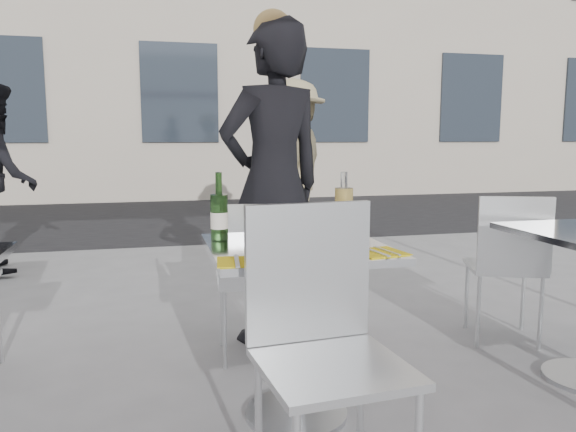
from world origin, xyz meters
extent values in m
plane|color=slate|center=(0.00, 0.00, 0.00)|extent=(80.00, 80.00, 0.00)
cube|color=black|center=(0.00, 6.50, 0.00)|extent=(24.00, 5.00, 0.00)
cylinder|color=#B7BABF|center=(0.00, 0.00, 0.01)|extent=(0.44, 0.44, 0.02)
cylinder|color=#B7BABF|center=(0.00, 0.00, 0.37)|extent=(0.07, 0.07, 0.72)
cube|color=silver|center=(0.00, 0.00, 0.73)|extent=(0.72, 0.72, 0.03)
cylinder|color=silver|center=(0.13, 0.87, 0.21)|extent=(0.02, 0.02, 0.42)
cylinder|color=silver|center=(-0.21, 0.90, 0.21)|extent=(0.02, 0.02, 0.42)
cylinder|color=silver|center=(0.10, 0.54, 0.21)|extent=(0.02, 0.02, 0.42)
cylinder|color=silver|center=(-0.23, 0.57, 0.21)|extent=(0.02, 0.02, 0.42)
cube|color=silver|center=(-0.05, 0.72, 0.43)|extent=(0.42, 0.42, 0.02)
cube|color=silver|center=(-0.07, 0.53, 0.65)|extent=(0.39, 0.05, 0.42)
cylinder|color=silver|center=(-0.25, -0.46, 0.24)|extent=(0.03, 0.03, 0.47)
cylinder|color=silver|center=(0.12, -0.43, 0.24)|extent=(0.03, 0.03, 0.47)
cube|color=silver|center=(-0.05, -0.64, 0.48)|extent=(0.48, 0.48, 0.03)
cube|color=silver|center=(-0.07, -0.42, 0.74)|extent=(0.44, 0.06, 0.47)
cylinder|color=silver|center=(1.64, 0.72, 0.21)|extent=(0.02, 0.02, 0.42)
cylinder|color=silver|center=(1.32, 0.84, 0.21)|extent=(0.02, 0.02, 0.42)
cylinder|color=silver|center=(1.52, 0.40, 0.21)|extent=(0.02, 0.02, 0.42)
cylinder|color=silver|center=(1.20, 0.52, 0.21)|extent=(0.02, 0.02, 0.42)
cube|color=silver|center=(1.42, 0.62, 0.43)|extent=(0.51, 0.51, 0.02)
cube|color=silver|center=(1.35, 0.43, 0.66)|extent=(0.38, 0.16, 0.42)
imported|color=black|center=(0.11, 0.95, 0.92)|extent=(0.78, 0.63, 1.85)
imported|color=#968761|center=(0.99, 3.84, 0.91)|extent=(1.19, 1.36, 1.82)
cylinder|color=#D7A754|center=(-0.02, -0.16, 0.76)|extent=(0.32, 0.32, 0.02)
cylinder|color=#CBB883|center=(-0.02, -0.16, 0.77)|extent=(0.28, 0.28, 0.00)
cylinder|color=white|center=(0.10, 0.21, 0.76)|extent=(0.32, 0.32, 0.01)
cylinder|color=#D7A754|center=(0.10, 0.22, 0.77)|extent=(0.28, 0.28, 0.02)
cylinder|color=#CBB883|center=(0.10, 0.21, 0.78)|extent=(0.25, 0.25, 0.00)
cylinder|color=white|center=(-0.06, 0.08, 0.76)|extent=(0.22, 0.22, 0.01)
ellipsoid|color=#276E1B|center=(-0.06, 0.08, 0.80)|extent=(0.15, 0.15, 0.08)
sphere|color=#B21914|center=(-0.02, 0.10, 0.81)|extent=(0.03, 0.03, 0.03)
cylinder|color=#28531F|center=(-0.30, 0.16, 0.85)|extent=(0.07, 0.07, 0.20)
cone|color=#28531F|center=(-0.30, 0.16, 0.95)|extent=(0.07, 0.07, 0.03)
cylinder|color=#28531F|center=(-0.30, 0.16, 0.99)|extent=(0.03, 0.03, 0.10)
cylinder|color=silver|center=(-0.30, 0.16, 0.84)|extent=(0.07, 0.08, 0.07)
cylinder|color=#E3C460|center=(0.25, 0.12, 0.86)|extent=(0.08, 0.08, 0.22)
cylinder|color=white|center=(0.25, 0.12, 1.00)|extent=(0.03, 0.03, 0.08)
cylinder|color=white|center=(0.22, 0.00, 0.80)|extent=(0.06, 0.06, 0.09)
cylinder|color=silver|center=(0.22, 0.00, 0.85)|extent=(0.06, 0.06, 0.02)
cylinder|color=white|center=(-0.06, 0.02, 0.75)|extent=(0.06, 0.06, 0.00)
cylinder|color=white|center=(-0.06, 0.02, 0.80)|extent=(0.01, 0.01, 0.09)
ellipsoid|color=white|center=(-0.06, 0.02, 0.86)|extent=(0.07, 0.07, 0.08)
ellipsoid|color=beige|center=(-0.06, 0.02, 0.85)|extent=(0.05, 0.05, 0.05)
cylinder|color=white|center=(-0.04, 0.07, 0.75)|extent=(0.06, 0.06, 0.00)
cylinder|color=white|center=(-0.04, 0.07, 0.80)|extent=(0.01, 0.01, 0.09)
ellipsoid|color=white|center=(-0.04, 0.07, 0.86)|extent=(0.07, 0.07, 0.08)
ellipsoid|color=beige|center=(-0.04, 0.07, 0.85)|extent=(0.05, 0.05, 0.05)
cylinder|color=white|center=(0.08, 0.05, 0.75)|extent=(0.06, 0.06, 0.00)
cylinder|color=white|center=(0.08, 0.05, 0.80)|extent=(0.01, 0.01, 0.09)
ellipsoid|color=white|center=(0.08, 0.05, 0.86)|extent=(0.07, 0.07, 0.08)
ellipsoid|color=#460A14|center=(0.08, 0.05, 0.85)|extent=(0.05, 0.05, 0.05)
cylinder|color=white|center=(0.09, 0.03, 0.75)|extent=(0.06, 0.06, 0.00)
cylinder|color=white|center=(0.09, 0.03, 0.80)|extent=(0.01, 0.01, 0.09)
ellipsoid|color=white|center=(0.09, 0.03, 0.86)|extent=(0.07, 0.07, 0.08)
ellipsoid|color=#460A14|center=(0.09, 0.03, 0.85)|extent=(0.05, 0.05, 0.05)
cube|color=yellow|center=(-0.27, -0.27, 0.75)|extent=(0.20, 0.20, 0.00)
cube|color=#B7BABF|center=(-0.29, -0.27, 0.76)|extent=(0.04, 0.20, 0.00)
cube|color=#B7BABF|center=(-0.24, -0.27, 0.76)|extent=(0.03, 0.18, 0.00)
cube|color=yellow|center=(0.27, -0.23, 0.75)|extent=(0.21, 0.21, 0.00)
cube|color=#B7BABF|center=(0.25, -0.23, 0.76)|extent=(0.05, 0.20, 0.00)
cube|color=#B7BABF|center=(0.30, -0.23, 0.76)|extent=(0.04, 0.18, 0.00)
camera|label=1|loc=(-0.58, -2.20, 1.19)|focal=35.00mm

